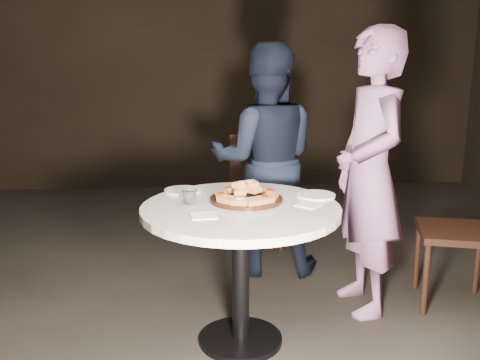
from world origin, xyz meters
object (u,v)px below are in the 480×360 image
Objects in this scene: serving_board at (246,199)px; diner_navy at (264,160)px; diner_teal at (369,174)px; water_glass at (190,197)px; chair_right at (475,222)px; table at (241,232)px; focaccia_pile at (246,193)px; chair_far at (257,182)px.

serving_board is 0.24× the size of diner_navy.
serving_board is 0.83m from diner_teal.
chair_right is at bearing 9.56° from water_glass.
serving_board is at bearing -76.77° from diner_teal.
diner_navy is (-1.25, 0.69, 0.27)m from chair_right.
chair_right is (1.50, 0.36, -0.09)m from table.
focaccia_pile is 0.37× the size of chair_right.
diner_navy is (0.00, -0.46, 0.27)m from chair_far.
water_glass is at bearing 72.04° from chair_far.
water_glass is at bearing 168.03° from table.
chair_far is 1.30m from diner_teal.
chair_right is at bearing 155.92° from diner_navy.
table is 1.54m from chair_right.
focaccia_pile is at bearing 7.98° from water_glass.
diner_navy is (0.21, 0.95, -0.01)m from focaccia_pile.
focaccia_pile is at bearing 70.55° from table.
table is at bearing -111.12° from serving_board.
focaccia_pile is 0.37× the size of chair_far.
serving_board is (0.04, 0.10, 0.16)m from table.
chair_right is (1.25, -1.15, 0.00)m from chair_far.
diner_navy reaches higher than table.
water_glass is 1.13m from diner_teal.
diner_teal is at bearing 20.11° from serving_board.
diner_teal is (-0.68, 0.03, 0.31)m from chair_right.
chair_far is at bearing 81.61° from serving_board.
table is 2.68× the size of serving_board.
chair_far is at bearing 70.31° from water_glass.
chair_right is 0.58× the size of diner_navy.
table is 0.93m from diner_teal.
table is 1.10× the size of chair_far.
focaccia_pile reaches higher than table.
chair_far is 1.00× the size of chair_right.
diner_navy is at bearing 92.11° from chair_far.
serving_board is 0.04m from focaccia_pile.
focaccia_pile is (0.04, 0.10, 0.19)m from table.
table is at bearing -71.77° from diner_teal.
water_glass is 1.12m from diner_navy.
serving_board is 1.50m from chair_right.
diner_teal is at bearing 25.12° from table.
serving_board is 0.41× the size of chair_far.
water_glass is 0.08× the size of chair_right.
water_glass is 0.08× the size of chair_far.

